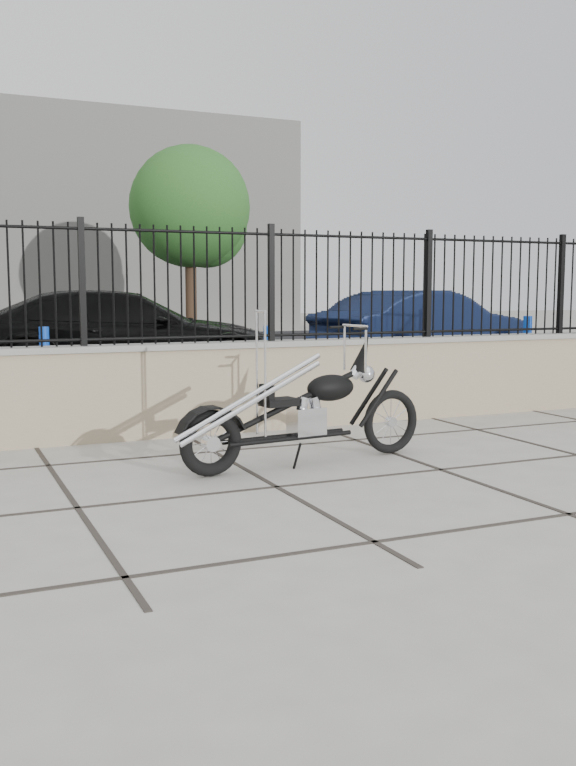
{
  "coord_description": "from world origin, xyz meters",
  "views": [
    {
      "loc": [
        -2.37,
        -5.59,
        1.49
      ],
      "look_at": [
        0.51,
        0.95,
        0.68
      ],
      "focal_mm": 38.0,
      "sensor_mm": 36.0,
      "label": 1
    }
  ],
  "objects": [
    {
      "name": "car_blue",
      "position": [
        6.35,
        7.66,
        0.76
      ],
      "size": [
        4.81,
        2.5,
        1.51
      ],
      "primitive_type": "imported",
      "rotation": [
        0.0,
        0.0,
        1.78
      ],
      "color": "#0E1733",
      "rests_on": "parking_lot"
    },
    {
      "name": "bollard_c",
      "position": [
        6.03,
        4.32,
        0.56
      ],
      "size": [
        0.17,
        0.17,
        1.12
      ],
      "primitive_type": "cylinder",
      "rotation": [
        0.0,
        0.0,
        0.27
      ],
      "color": "blue",
      "rests_on": "ground_plane"
    },
    {
      "name": "iron_fence",
      "position": [
        0.0,
        2.5,
        1.56
      ],
      "size": [
        14.0,
        0.08,
        1.2
      ],
      "primitive_type": "cube",
      "color": "black",
      "rests_on": "retaining_wall"
    },
    {
      "name": "parking_lot",
      "position": [
        0.0,
        12.5,
        0.0
      ],
      "size": [
        30.0,
        30.0,
        0.0
      ],
      "primitive_type": "plane",
      "color": "black",
      "rests_on": "ground"
    },
    {
      "name": "chopper_motorcycle",
      "position": [
        0.51,
        0.65,
        0.68
      ],
      "size": [
        2.31,
        0.66,
        1.37
      ],
      "primitive_type": null,
      "rotation": [
        0.0,
        0.0,
        0.11
      ],
      "color": "black",
      "rests_on": "ground_plane"
    },
    {
      "name": "bollard_b",
      "position": [
        1.83,
        4.62,
        0.51
      ],
      "size": [
        0.14,
        0.14,
        1.03
      ],
      "primitive_type": "cylinder",
      "rotation": [
        0.0,
        0.0,
        -0.18
      ],
      "color": "blue",
      "rests_on": "ground_plane"
    },
    {
      "name": "car_black",
      "position": [
        0.6,
        8.03,
        0.76
      ],
      "size": [
        5.51,
        3.01,
        1.51
      ],
      "primitive_type": "imported",
      "rotation": [
        0.0,
        0.0,
        1.39
      ],
      "color": "black",
      "rests_on": "parking_lot"
    },
    {
      "name": "ground_plane",
      "position": [
        0.0,
        0.0,
        0.0
      ],
      "size": [
        90.0,
        90.0,
        0.0
      ],
      "primitive_type": "plane",
      "color": "#99968E",
      "rests_on": "ground"
    },
    {
      "name": "retaining_wall",
      "position": [
        0.0,
        2.5,
        0.48
      ],
      "size": [
        14.0,
        0.36,
        0.96
      ],
      "primitive_type": "cube",
      "color": "gray",
      "rests_on": "ground_plane"
    },
    {
      "name": "tree_right",
      "position": [
        4.43,
        16.65,
        4.0
      ],
      "size": [
        3.39,
        3.39,
        5.72
      ],
      "rotation": [
        0.0,
        0.0,
        -0.12
      ],
      "color": "#382619",
      "rests_on": "ground_plane"
    },
    {
      "name": "bollard_a",
      "position": [
        -1.09,
        4.83,
        0.53
      ],
      "size": [
        0.17,
        0.17,
        1.06
      ],
      "primitive_type": "cylinder",
      "rotation": [
        0.0,
        0.0,
        -0.43
      ],
      "color": "#0C42B4",
      "rests_on": "ground_plane"
    }
  ]
}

